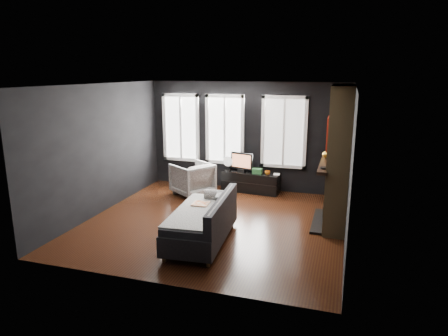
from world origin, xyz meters
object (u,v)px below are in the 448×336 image
(armchair, at_px, (192,177))
(mug, at_px, (267,172))
(mantel_vase, at_px, (327,153))
(book, at_px, (274,170))
(sofa, at_px, (201,219))
(monitor, at_px, (242,161))
(media_console, at_px, (251,182))

(armchair, bearing_deg, mug, 141.89)
(mug, relative_size, mantel_vase, 0.66)
(armchair, height_order, book, armchair)
(sofa, xyz_separation_m, monitor, (-0.12, 3.24, 0.34))
(sofa, xyz_separation_m, mantel_vase, (1.97, 2.01, 0.90))
(sofa, xyz_separation_m, mug, (0.56, 3.10, 0.14))
(book, bearing_deg, sofa, -102.48)
(media_console, relative_size, monitor, 2.38)
(monitor, height_order, mantel_vase, mantel_vase)
(sofa, distance_m, armchair, 2.80)
(media_console, bearing_deg, monitor, 177.62)
(media_console, bearing_deg, sofa, -86.70)
(sofa, xyz_separation_m, media_console, (0.12, 3.20, -0.17))
(media_console, bearing_deg, book, 1.48)
(media_console, xyz_separation_m, mug, (0.44, -0.11, 0.31))
(sofa, height_order, monitor, monitor)
(armchair, bearing_deg, mantel_vase, 114.65)
(media_console, relative_size, book, 7.10)
(sofa, xyz_separation_m, armchair, (-1.18, 2.54, 0.01))
(armchair, height_order, media_console, armchair)
(armchair, height_order, monitor, monitor)
(monitor, height_order, book, monitor)
(monitor, bearing_deg, book, 9.57)
(armchair, height_order, mantel_vase, mantel_vase)
(armchair, bearing_deg, media_console, 151.17)
(monitor, distance_m, mug, 0.73)
(mug, height_order, mantel_vase, mantel_vase)
(mug, bearing_deg, sofa, -100.25)
(sofa, distance_m, media_console, 3.21)
(mug, relative_size, book, 0.62)
(sofa, height_order, book, sofa)
(armchair, xyz_separation_m, monitor, (1.05, 0.70, 0.33))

